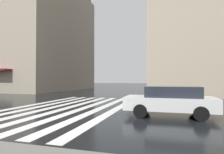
% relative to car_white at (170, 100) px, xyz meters
% --- Properties ---
extents(ground_plane, '(220.00, 220.00, 0.00)m').
position_rel_car_white_xyz_m(ground_plane, '(-2.50, 4.07, -0.76)').
color(ground_plane, black).
extents(zebra_crossing, '(13.00, 6.50, 0.01)m').
position_rel_car_white_xyz_m(zebra_crossing, '(1.50, 5.99, -0.75)').
color(zebra_crossing, silver).
rests_on(zebra_crossing, ground_plane).
extents(haussmann_block_mid, '(20.42, 22.96, 22.17)m').
position_rel_car_white_xyz_m(haussmann_block_mid, '(19.60, 26.82, 10.09)').
color(haussmann_block_mid, tan).
rests_on(haussmann_block_mid, ground_plane).
extents(car_white, '(1.85, 4.10, 1.41)m').
position_rel_car_white_xyz_m(car_white, '(0.00, 0.00, 0.00)').
color(car_white, silver).
rests_on(car_white, ground_plane).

